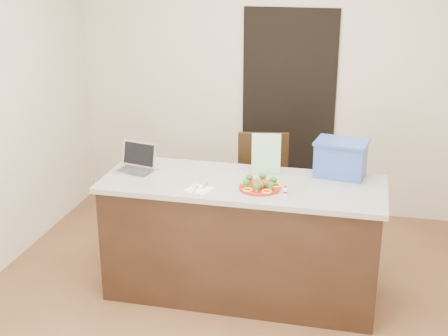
% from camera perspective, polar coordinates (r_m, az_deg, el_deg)
% --- Properties ---
extents(ground, '(4.00, 4.00, 0.00)m').
position_cam_1_polar(ground, '(4.73, 0.96, -12.79)').
color(ground, brown).
rests_on(ground, ground).
extents(room_shell, '(4.00, 4.00, 4.00)m').
position_cam_1_polar(room_shell, '(4.09, 1.09, 6.68)').
color(room_shell, white).
rests_on(room_shell, ground).
extents(doorway, '(0.90, 0.02, 2.00)m').
position_cam_1_polar(doorway, '(6.12, 5.89, 5.06)').
color(doorway, black).
rests_on(doorway, ground).
extents(island, '(2.06, 0.76, 0.92)m').
position_cam_1_polar(island, '(4.72, 1.64, -6.45)').
color(island, black).
rests_on(island, ground).
extents(plate, '(0.30, 0.30, 0.02)m').
position_cam_1_polar(plate, '(4.41, 3.28, -1.76)').
color(plate, maroon).
rests_on(plate, island).
extents(meatballs, '(0.10, 0.11, 0.04)m').
position_cam_1_polar(meatballs, '(4.40, 3.37, -1.43)').
color(meatballs, brown).
rests_on(meatballs, plate).
extents(broccoli, '(0.23, 0.25, 0.04)m').
position_cam_1_polar(broccoli, '(4.39, 3.30, -1.19)').
color(broccoli, '#1C5015').
rests_on(broccoli, plate).
extents(pepper_rings, '(0.29, 0.28, 0.01)m').
position_cam_1_polar(pepper_rings, '(4.40, 3.29, -1.63)').
color(pepper_rings, yellow).
rests_on(pepper_rings, plate).
extents(napkin, '(0.20, 0.20, 0.01)m').
position_cam_1_polar(napkin, '(4.39, -2.30, -1.97)').
color(napkin, white).
rests_on(napkin, island).
extents(fork, '(0.03, 0.14, 0.00)m').
position_cam_1_polar(fork, '(4.39, -2.53, -1.84)').
color(fork, silver).
rests_on(fork, napkin).
extents(knife, '(0.03, 0.22, 0.01)m').
position_cam_1_polar(knife, '(4.36, -1.99, -2.01)').
color(knife, white).
rests_on(knife, napkin).
extents(yogurt_bottle, '(0.03, 0.03, 0.06)m').
position_cam_1_polar(yogurt_bottle, '(4.31, 5.60, -2.12)').
color(yogurt_bottle, white).
rests_on(yogurt_bottle, island).
extents(laptop, '(0.33, 0.29, 0.21)m').
position_cam_1_polar(laptop, '(4.80, -7.98, 0.47)').
color(laptop, silver).
rests_on(laptop, island).
extents(leaflet, '(0.22, 0.08, 0.31)m').
position_cam_1_polar(leaflet, '(4.66, 3.87, 1.30)').
color(leaflet, silver).
rests_on(leaflet, island).
extents(blue_box, '(0.41, 0.32, 0.27)m').
position_cam_1_polar(blue_box, '(4.68, 10.62, 0.88)').
color(blue_box, '#2B499C').
rests_on(blue_box, island).
extents(chair, '(0.51, 0.52, 1.00)m').
position_cam_1_polar(chair, '(5.47, 3.35, -1.43)').
color(chair, '#311F0E').
rests_on(chair, ground).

